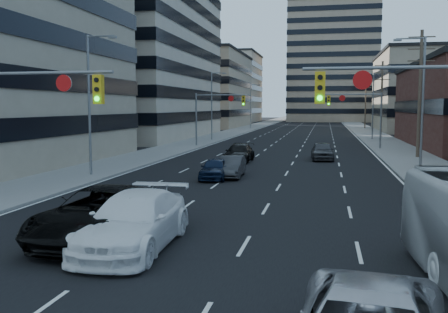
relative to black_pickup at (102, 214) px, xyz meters
name	(u,v)px	position (x,y,z in m)	size (l,w,h in m)	color
road_surface	(310,123)	(3.04, 124.19, -0.88)	(18.00, 300.00, 0.02)	black
sidewalk_left	(268,123)	(-8.46, 124.19, -0.82)	(5.00, 300.00, 0.15)	slate
sidewalk_right	(353,123)	(14.54, 124.19, -0.82)	(5.00, 300.00, 0.15)	slate
office_left_mid	(110,42)	(-23.96, 54.19, 13.11)	(26.00, 34.00, 28.00)	#ADA089
office_left_far	(198,91)	(-20.96, 94.19, 7.11)	(20.00, 30.00, 16.00)	gray
office_right_far	(442,93)	(28.04, 82.19, 6.11)	(22.00, 28.00, 14.00)	gray
apartment_tower	(333,26)	(9.04, 144.19, 28.11)	(26.00, 26.00, 58.00)	gray
bg_block_left	(218,89)	(-24.96, 134.19, 9.11)	(24.00, 24.00, 20.00)	#ADA089
bg_block_right	(434,101)	(35.04, 124.19, 5.11)	(22.00, 22.00, 12.00)	gray
signal_near_left	(19,111)	(-4.42, 2.18, 3.44)	(6.59, 0.33, 6.00)	slate
signal_near_right	(422,112)	(10.49, 2.18, 3.44)	(6.59, 0.33, 6.00)	slate
signal_far_left	(216,108)	(-4.65, 39.18, 3.41)	(6.09, 0.33, 6.00)	slate
signal_far_right	(358,109)	(10.72, 39.18, 3.41)	(6.09, 0.33, 6.00)	slate
utility_pole_block	(420,92)	(15.24, 30.19, 4.89)	(2.20, 0.28, 11.00)	#4C3D2D
utility_pole_midblock	(382,98)	(15.24, 60.19, 4.89)	(2.20, 0.28, 11.00)	#4C3D2D
utility_pole_distant	(366,100)	(15.24, 90.19, 4.89)	(2.20, 0.28, 11.00)	#4C3D2D
streetlight_left_near	(91,98)	(-7.30, 14.19, 4.16)	(2.03, 0.22, 9.00)	slate
streetlight_left_mid	(213,102)	(-7.30, 49.19, 4.16)	(2.03, 0.22, 9.00)	slate
streetlight_left_far	(251,104)	(-7.30, 84.19, 4.16)	(2.03, 0.22, 9.00)	slate
streetlight_right_near	(420,98)	(13.37, 19.19, 4.16)	(2.03, 0.22, 9.00)	slate
streetlight_right_far	(372,103)	(13.37, 54.19, 4.16)	(2.03, 0.22, 9.00)	slate
black_pickup	(102,214)	(0.00, 0.00, 0.00)	(2.96, 6.41, 1.78)	black
white_van	(134,221)	(1.44, -0.72, -0.01)	(2.45, 6.04, 1.75)	white
sedan_blue	(215,169)	(0.66, 14.62, -0.22)	(1.58, 3.92, 1.34)	black
sedan_grey_center	(231,167)	(1.49, 15.69, -0.21)	(1.43, 4.11, 1.35)	#303033
sedan_black_far	(239,153)	(0.49, 24.36, -0.16)	(2.04, 5.01, 1.45)	black
sedan_grey_right	(322,151)	(7.13, 27.43, -0.12)	(1.81, 4.50, 1.53)	#393A3C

